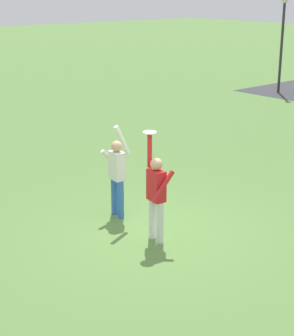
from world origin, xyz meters
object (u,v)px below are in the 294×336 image
(lamppost_by_lot, at_px, (282,36))
(person_defender, at_px, (117,172))
(frisbee_disc, at_px, (150,132))
(person_catcher, at_px, (156,192))

(lamppost_by_lot, bearing_deg, person_defender, -64.93)
(frisbee_disc, xyz_separation_m, lamppost_by_lot, (-8.07, 14.79, 0.49))
(person_catcher, bearing_deg, frisbee_disc, 0.00)
(person_defender, relative_size, lamppost_by_lot, 0.48)
(frisbee_disc, bearing_deg, person_catcher, -7.15)
(frisbee_disc, distance_m, lamppost_by_lot, 16.86)
(person_catcher, height_order, frisbee_disc, frisbee_disc)
(person_catcher, relative_size, person_defender, 1.02)
(person_catcher, distance_m, lamppost_by_lot, 17.06)
(person_catcher, bearing_deg, person_defender, 0.00)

